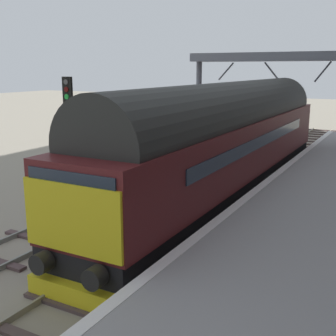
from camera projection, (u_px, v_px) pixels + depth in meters
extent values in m
plane|color=gray|center=(132.00, 264.00, 11.83)|extent=(140.00, 140.00, 0.00)
cube|color=gray|center=(110.00, 256.00, 12.15)|extent=(0.07, 60.00, 0.15)
cube|color=gray|center=(155.00, 267.00, 11.48)|extent=(0.07, 60.00, 0.15)
cube|color=#493B39|center=(69.00, 307.00, 9.63)|extent=(2.50, 0.26, 0.09)
cube|color=#493B39|center=(104.00, 282.00, 10.73)|extent=(2.50, 0.26, 0.09)
cube|color=#493B39|center=(132.00, 263.00, 11.82)|extent=(2.50, 0.26, 0.09)
cube|color=#493B39|center=(156.00, 246.00, 12.91)|extent=(2.50, 0.26, 0.09)
cube|color=#493B39|center=(176.00, 232.00, 14.00)|extent=(2.50, 0.26, 0.09)
cube|color=#493B39|center=(193.00, 220.00, 15.09)|extent=(2.50, 0.26, 0.09)
cube|color=#493B39|center=(207.00, 210.00, 16.19)|extent=(2.50, 0.26, 0.09)
cube|color=#493B39|center=(220.00, 201.00, 17.28)|extent=(2.50, 0.26, 0.09)
cube|color=#493B39|center=(232.00, 193.00, 18.37)|extent=(2.50, 0.26, 0.09)
cube|color=#493B39|center=(242.00, 186.00, 19.46)|extent=(2.50, 0.26, 0.09)
cube|color=#493B39|center=(251.00, 180.00, 20.55)|extent=(2.50, 0.26, 0.09)
cube|color=#493B39|center=(259.00, 174.00, 21.65)|extent=(2.50, 0.26, 0.09)
cube|color=#493B39|center=(266.00, 169.00, 22.74)|extent=(2.50, 0.26, 0.09)
cube|color=#493B39|center=(273.00, 164.00, 23.83)|extent=(2.50, 0.26, 0.09)
cube|color=#493B39|center=(279.00, 160.00, 24.92)|extent=(2.50, 0.26, 0.09)
cube|color=#493B39|center=(284.00, 156.00, 26.01)|extent=(2.50, 0.26, 0.09)
cube|color=#493B39|center=(289.00, 153.00, 27.11)|extent=(2.50, 0.26, 0.09)
cube|color=#493B39|center=(294.00, 150.00, 28.20)|extent=(2.50, 0.26, 0.09)
cube|color=#493B39|center=(299.00, 146.00, 29.29)|extent=(2.50, 0.26, 0.09)
cube|color=#493B39|center=(303.00, 144.00, 30.38)|extent=(2.50, 0.26, 0.09)
cube|color=#493B39|center=(306.00, 141.00, 31.47)|extent=(2.50, 0.26, 0.09)
cube|color=#493B39|center=(310.00, 139.00, 32.57)|extent=(2.50, 0.26, 0.09)
cube|color=#493B39|center=(313.00, 136.00, 33.66)|extent=(2.50, 0.26, 0.09)
cube|color=#493B39|center=(316.00, 134.00, 34.75)|extent=(2.50, 0.26, 0.09)
cube|color=#493B39|center=(319.00, 132.00, 35.84)|extent=(2.50, 0.26, 0.09)
cube|color=#493B39|center=(322.00, 130.00, 36.94)|extent=(2.50, 0.26, 0.09)
cube|color=slate|center=(20.00, 234.00, 13.80)|extent=(0.07, 60.00, 0.15)
cube|color=slate|center=(54.00, 242.00, 13.13)|extent=(0.07, 60.00, 0.15)
cube|color=#4C3B3B|center=(36.00, 239.00, 13.47)|extent=(2.50, 0.26, 0.09)
cube|color=#4C3B3B|center=(73.00, 222.00, 14.93)|extent=(2.50, 0.26, 0.09)
cube|color=#4C3B3B|center=(103.00, 208.00, 16.40)|extent=(2.50, 0.26, 0.09)
cube|color=#4C3B3B|center=(129.00, 197.00, 17.87)|extent=(2.50, 0.26, 0.09)
cube|color=#4C3B3B|center=(150.00, 187.00, 19.33)|extent=(2.50, 0.26, 0.09)
cube|color=#4C3B3B|center=(168.00, 179.00, 20.80)|extent=(2.50, 0.26, 0.09)
cube|color=#4C3B3B|center=(184.00, 171.00, 22.27)|extent=(2.50, 0.26, 0.09)
cube|color=#4C3B3B|center=(198.00, 165.00, 23.73)|extent=(2.50, 0.26, 0.09)
cube|color=#4C3B3B|center=(211.00, 159.00, 25.20)|extent=(2.50, 0.26, 0.09)
cube|color=#4C3B3B|center=(222.00, 154.00, 26.67)|extent=(2.50, 0.26, 0.09)
cube|color=#4C3B3B|center=(232.00, 150.00, 28.13)|extent=(2.50, 0.26, 0.09)
cube|color=#4C3B3B|center=(241.00, 146.00, 29.60)|extent=(2.50, 0.26, 0.09)
cube|color=#4C3B3B|center=(249.00, 142.00, 31.07)|extent=(2.50, 0.26, 0.09)
cube|color=#4C3B3B|center=(256.00, 139.00, 32.53)|extent=(2.50, 0.26, 0.09)
cube|color=#4C3B3B|center=(263.00, 136.00, 34.00)|extent=(2.50, 0.26, 0.09)
cube|color=#4C3B3B|center=(269.00, 133.00, 35.47)|extent=(2.50, 0.26, 0.09)
cube|color=#4C3B3B|center=(275.00, 130.00, 36.93)|extent=(2.50, 0.26, 0.09)
cube|color=#4C3B3B|center=(280.00, 128.00, 38.40)|extent=(2.50, 0.26, 0.09)
cube|color=gray|center=(262.00, 277.00, 10.04)|extent=(4.00, 44.00, 1.00)
cube|color=white|center=(190.00, 241.00, 10.79)|extent=(0.30, 44.00, 0.01)
cube|color=black|center=(227.00, 179.00, 17.64)|extent=(2.56, 18.58, 0.60)
cube|color=#561A1C|center=(228.00, 146.00, 17.34)|extent=(2.70, 18.58, 2.10)
cylinder|color=#262826|center=(229.00, 115.00, 17.06)|extent=(2.56, 17.09, 2.57)
cube|color=yellow|center=(71.00, 219.00, 9.39)|extent=(2.65, 0.08, 1.58)
cube|color=#232D3D|center=(70.00, 186.00, 9.24)|extent=(2.38, 0.04, 0.64)
cube|color=#232D3D|center=(262.00, 141.00, 16.63)|extent=(0.04, 13.00, 0.44)
cylinder|color=black|center=(42.00, 263.00, 9.81)|extent=(0.48, 0.35, 0.48)
cylinder|color=black|center=(95.00, 278.00, 9.11)|extent=(0.48, 0.35, 0.48)
cube|color=yellow|center=(73.00, 293.00, 9.73)|extent=(2.43, 0.36, 0.47)
cylinder|color=black|center=(119.00, 254.00, 11.20)|extent=(1.64, 1.04, 1.04)
cylinder|color=black|center=(142.00, 240.00, 12.14)|extent=(1.64, 1.04, 1.04)
cylinder|color=black|center=(161.00, 228.00, 13.09)|extent=(1.64, 1.04, 1.04)
cylinder|color=black|center=(265.00, 161.00, 22.33)|extent=(1.64, 1.04, 1.04)
cylinder|color=black|center=(271.00, 158.00, 23.27)|extent=(1.64, 1.04, 1.04)
cylinder|color=black|center=(276.00, 154.00, 24.21)|extent=(1.64, 1.04, 1.04)
cylinder|color=gray|center=(71.00, 139.00, 17.27)|extent=(0.14, 0.14, 4.88)
cube|color=black|center=(68.00, 93.00, 16.82)|extent=(0.44, 0.10, 1.27)
cylinder|color=#50504E|center=(66.00, 82.00, 16.67)|extent=(0.20, 0.06, 0.20)
cylinder|color=#500807|center=(66.00, 89.00, 16.73)|extent=(0.20, 0.06, 0.20)
cylinder|color=green|center=(67.00, 97.00, 16.79)|extent=(0.20, 0.06, 0.20)
cylinder|color=#53470A|center=(67.00, 104.00, 16.86)|extent=(0.20, 0.06, 0.20)
cylinder|color=gray|center=(174.00, 125.00, 24.86)|extent=(0.14, 0.14, 4.03)
cube|color=black|center=(174.00, 101.00, 24.50)|extent=(0.44, 0.10, 1.27)
cylinder|color=#50504E|center=(173.00, 93.00, 24.35)|extent=(0.20, 0.06, 0.20)
cylinder|color=#500807|center=(173.00, 98.00, 24.41)|extent=(0.20, 0.06, 0.20)
cylinder|color=#53470A|center=(173.00, 103.00, 24.47)|extent=(0.20, 0.06, 0.20)
cylinder|color=green|center=(173.00, 108.00, 24.54)|extent=(0.20, 0.06, 0.20)
cylinder|color=slate|center=(199.00, 105.00, 28.62)|extent=(0.36, 0.36, 5.60)
cube|color=slate|center=(298.00, 56.00, 25.04)|extent=(12.84, 2.00, 0.50)
cylinder|color=slate|center=(226.00, 71.00, 27.27)|extent=(1.01, 0.10, 1.10)
cylinder|color=slate|center=(272.00, 72.00, 25.91)|extent=(0.99, 0.10, 1.12)
cylinder|color=slate|center=(323.00, 72.00, 24.55)|extent=(0.91, 0.10, 1.19)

